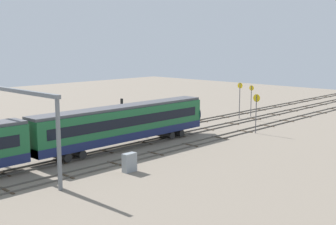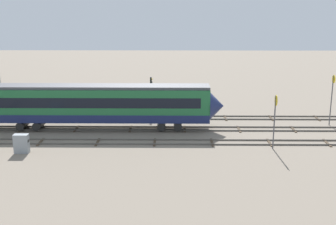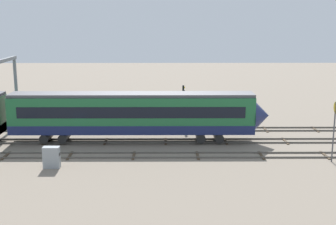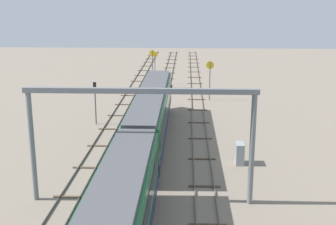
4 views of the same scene
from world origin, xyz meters
name	(u,v)px [view 1 (image 1 of 4)]	position (x,y,z in m)	size (l,w,h in m)	color
ground_plane	(145,143)	(0.00, 0.00, 0.00)	(154.63, 154.63, 0.00)	gray
track_near_foreground	(174,149)	(0.00, -4.76, 0.07)	(138.63, 2.40, 0.16)	#59544C
track_with_train	(145,142)	(0.00, 0.00, 0.07)	(138.63, 2.40, 0.16)	#59544C
track_middle	(120,137)	(0.00, 4.76, 0.07)	(138.63, 2.40, 0.16)	#59544C
overhead_gantry	(14,111)	(-17.00, -0.35, 5.90)	(0.40, 15.41, 7.98)	slate
speed_sign_near_foreground	(240,96)	(22.69, 1.89, 3.74)	(0.14, 0.93, 5.81)	#4C4C51
speed_sign_mid_trackside	(251,97)	(25.78, 1.74, 3.32)	(0.14, 0.86, 5.19)	#4C4C51
speed_sign_far_trackside	(256,107)	(14.40, -6.50, 3.54)	(0.14, 1.04, 5.32)	#4C4C51
signal_light_trackside_approach	(122,111)	(2.01, 6.63, 3.08)	(0.31, 0.32, 4.72)	#4C4C51
relay_cabinet	(129,163)	(-9.49, -7.89, 0.90)	(1.38, 0.69, 1.80)	gray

